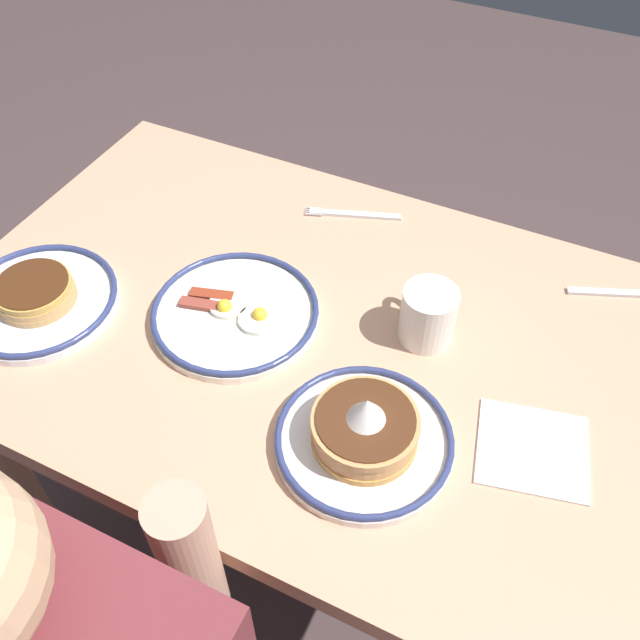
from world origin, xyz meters
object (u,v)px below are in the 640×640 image
object	(u,v)px
paper_napkin	(532,449)
fork_far	(353,214)
coffee_mug	(428,313)
fork_near	(627,293)
plate_center_pancakes	(37,298)
plate_near_main	(235,313)
plate_far_companion	(364,434)

from	to	relation	value
paper_napkin	fork_far	distance (m)	0.56
coffee_mug	fork_near	xyz separation A→B (m)	(-0.28, -0.23, -0.05)
plate_center_pancakes	fork_near	world-z (taller)	plate_center_pancakes
plate_near_main	plate_far_companion	xyz separation A→B (m)	(-0.28, 0.13, 0.01)
plate_near_main	plate_center_pancakes	xyz separation A→B (m)	(0.30, 0.12, 0.01)
plate_far_companion	fork_near	world-z (taller)	plate_far_companion
fork_near	fork_far	size ratio (longest dim) A/B	1.08
plate_center_pancakes	fork_near	bearing A→B (deg)	-152.82
coffee_mug	plate_center_pancakes	bearing A→B (deg)	19.96
fork_near	fork_far	world-z (taller)	same
fork_near	coffee_mug	bearing A→B (deg)	39.89
plate_far_companion	coffee_mug	size ratio (longest dim) A/B	2.33
plate_near_main	fork_far	world-z (taller)	plate_near_main
plate_center_pancakes	fork_far	size ratio (longest dim) A/B	1.49
plate_center_pancakes	coffee_mug	distance (m)	0.63
plate_near_main	fork_near	bearing A→B (deg)	-149.68
coffee_mug	fork_far	xyz separation A→B (m)	(0.22, -0.22, -0.05)
plate_near_main	coffee_mug	distance (m)	0.31
plate_center_pancakes	plate_far_companion	world-z (taller)	plate_far_companion
plate_far_companion	fork_far	bearing A→B (deg)	-64.38
plate_center_pancakes	coffee_mug	xyz separation A→B (m)	(-0.59, -0.21, 0.03)
plate_near_main	paper_napkin	bearing A→B (deg)	175.66
plate_near_main	paper_napkin	size ratio (longest dim) A/B	1.81
plate_center_pancakes	fork_near	xyz separation A→B (m)	(-0.87, -0.44, -0.01)
plate_far_companion	plate_near_main	bearing A→B (deg)	-24.89
paper_napkin	coffee_mug	bearing A→B (deg)	-33.28
plate_far_companion	paper_napkin	size ratio (longest dim) A/B	1.66
paper_napkin	fork_near	xyz separation A→B (m)	(-0.07, -0.37, 0.00)
plate_center_pancakes	fork_far	distance (m)	0.57
fork_far	fork_near	bearing A→B (deg)	-178.93
plate_center_pancakes	paper_napkin	distance (m)	0.80
plate_near_main	fork_far	size ratio (longest dim) A/B	1.56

